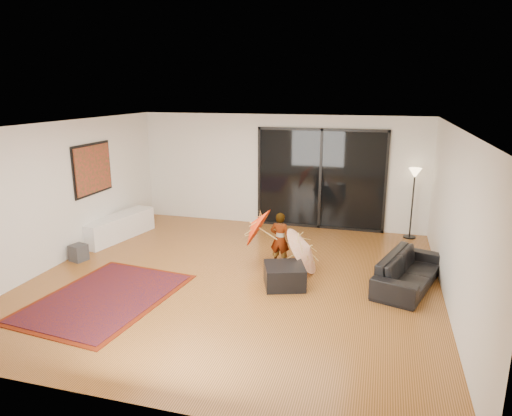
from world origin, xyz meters
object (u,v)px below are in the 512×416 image
at_px(media_console, 118,227).
at_px(sofa, 409,271).
at_px(ottoman, 284,276).
at_px(child, 280,239).

relative_size(media_console, sofa, 1.02).
bearing_deg(ottoman, child, 107.57).
relative_size(media_console, child, 1.82).
relative_size(media_console, ottoman, 2.88).
height_order(ottoman, child, child).
relative_size(ottoman, child, 0.63).
xyz_separation_m(sofa, child, (-2.33, 0.33, 0.25)).
height_order(media_console, ottoman, media_console).
xyz_separation_m(ottoman, child, (-0.29, 0.91, 0.33)).
bearing_deg(child, ottoman, 113.89).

